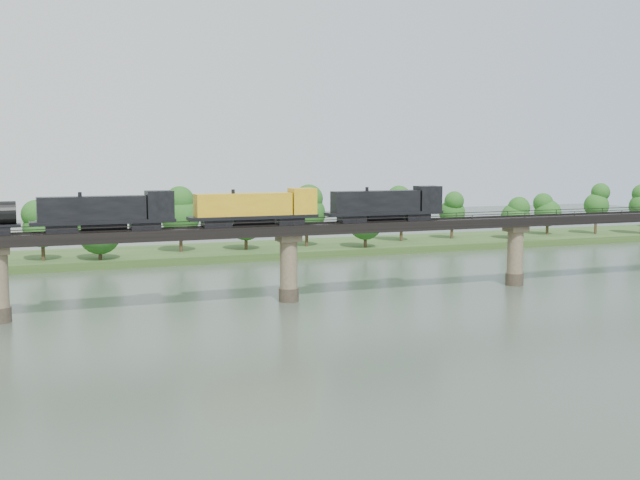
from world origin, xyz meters
name	(u,v)px	position (x,y,z in m)	size (l,w,h in m)	color
ground	(376,346)	(0.00, 0.00, 0.00)	(400.00, 400.00, 0.00)	#324032
far_bank	(202,253)	(0.00, 85.00, 0.80)	(300.00, 24.00, 1.60)	#2E4C1E
bridge	(289,265)	(0.00, 30.00, 5.46)	(236.00, 30.00, 11.50)	#473A2D
bridge_superstructure	(288,223)	(0.00, 30.00, 11.79)	(220.00, 4.90, 0.75)	black
far_treeline	(167,218)	(-8.21, 80.52, 8.83)	(289.06, 17.54, 13.60)	#382619
freight_train	(207,209)	(-12.20, 30.00, 14.04)	(77.30, 3.01, 5.32)	black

